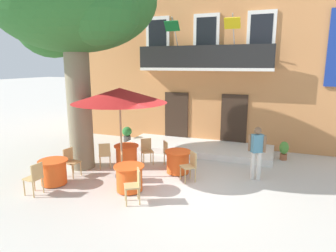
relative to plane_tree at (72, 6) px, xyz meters
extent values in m
plane|color=beige|center=(4.02, -0.59, -5.34)|extent=(120.00, 120.00, 0.00)
cube|color=#CC844C|center=(3.32, 6.41, -1.59)|extent=(13.00, 4.00, 7.50)
cube|color=#332319|center=(2.02, 4.38, -4.19)|extent=(1.10, 0.08, 2.30)
cube|color=#332319|center=(4.62, 4.38, -4.19)|extent=(1.10, 0.08, 2.30)
cube|color=silver|center=(1.12, 4.37, -0.69)|extent=(1.10, 0.08, 1.90)
cube|color=black|center=(1.12, 4.34, -0.69)|extent=(0.84, 0.04, 1.60)
cube|color=silver|center=(3.32, 4.37, -0.69)|extent=(1.10, 0.08, 1.90)
cube|color=black|center=(3.32, 4.34, -0.69)|extent=(0.84, 0.04, 1.60)
cube|color=silver|center=(5.52, 4.37, -0.69)|extent=(1.10, 0.08, 1.90)
cube|color=black|center=(5.52, 4.34, -0.69)|extent=(0.84, 0.04, 1.60)
cube|color=silver|center=(3.32, 4.08, -2.00)|extent=(5.60, 0.65, 0.12)
cube|color=black|center=(3.32, 3.79, -1.49)|extent=(5.60, 0.06, 0.90)
cylinder|color=#B2B2B7|center=(2.12, 3.91, -0.59)|extent=(0.04, 0.95, 1.33)
cube|color=#146B2D|center=(2.12, 3.46, -0.29)|extent=(0.60, 0.29, 0.38)
cylinder|color=#B2B2B7|center=(4.52, 3.91, -0.59)|extent=(0.04, 0.95, 1.33)
cube|color=yellow|center=(4.52, 3.46, -0.29)|extent=(0.60, 0.29, 0.38)
cylinder|color=#47423D|center=(1.02, 4.11, -1.78)|extent=(0.30, 0.30, 0.32)
ellipsoid|color=#4C8E38|center=(1.02, 4.11, -1.46)|extent=(0.39, 0.39, 0.34)
cylinder|color=slate|center=(2.56, 4.11, -1.81)|extent=(0.31, 0.31, 0.27)
ellipsoid|color=#2D7533|center=(2.56, 4.11, -1.50)|extent=(0.40, 0.40, 0.35)
cylinder|color=#47423D|center=(4.09, 4.11, -1.81)|extent=(0.29, 0.29, 0.27)
ellipsoid|color=#2D7533|center=(4.09, 4.11, -1.53)|extent=(0.38, 0.38, 0.27)
cylinder|color=#995638|center=(5.62, 4.11, -1.81)|extent=(0.31, 0.31, 0.27)
ellipsoid|color=#4C8E38|center=(5.62, 4.11, -1.46)|extent=(0.41, 0.41, 0.42)
cube|color=silver|center=(3.32, 3.33, -5.22)|extent=(6.01, 2.16, 0.25)
cylinder|color=#7F755B|center=(0.08, -0.05, -3.32)|extent=(0.81, 0.81, 4.03)
ellipsoid|color=#286028|center=(0.08, -0.05, 0.17)|extent=(5.39, 4.85, 3.23)
sphere|color=#286028|center=(-1.40, 0.63, -0.23)|extent=(2.69, 2.69, 2.69)
sphere|color=#286028|center=(1.43, -0.58, -0.10)|extent=(2.42, 2.42, 2.42)
cylinder|color=#EA561E|center=(0.21, -1.62, -4.97)|extent=(0.74, 0.74, 0.68)
cylinder|color=#EA561E|center=(0.21, -1.62, -4.60)|extent=(0.86, 0.86, 0.04)
cylinder|color=#2D2823|center=(0.21, -1.62, -5.33)|extent=(0.44, 0.44, 0.03)
cylinder|color=tan|center=(0.51, -0.73, -5.12)|extent=(0.04, 0.04, 0.45)
cylinder|color=tan|center=(0.46, -1.07, -5.12)|extent=(0.04, 0.04, 0.45)
cylinder|color=tan|center=(0.17, -0.68, -5.12)|extent=(0.04, 0.04, 0.45)
cylinder|color=tan|center=(0.12, -1.02, -5.12)|extent=(0.04, 0.04, 0.45)
cube|color=tan|center=(0.32, -0.87, -4.87)|extent=(0.45, 0.45, 0.04)
cube|color=tan|center=(0.14, -0.85, -4.64)|extent=(0.09, 0.38, 0.42)
cylinder|color=tan|center=(-0.01, -2.53, -5.12)|extent=(0.04, 0.04, 0.45)
cylinder|color=tan|center=(0.01, -2.19, -5.12)|extent=(0.04, 0.04, 0.45)
cylinder|color=tan|center=(0.33, -2.55, -5.12)|extent=(0.04, 0.04, 0.45)
cylinder|color=tan|center=(0.35, -2.21, -5.12)|extent=(0.04, 0.04, 0.45)
cube|color=tan|center=(0.17, -2.37, -4.87)|extent=(0.42, 0.42, 0.04)
cube|color=tan|center=(0.35, -2.38, -4.64)|extent=(0.06, 0.38, 0.42)
cylinder|color=#EA561E|center=(2.56, -1.24, -4.97)|extent=(0.74, 0.74, 0.68)
cylinder|color=#EA561E|center=(2.56, -1.24, -4.60)|extent=(0.86, 0.86, 0.04)
cylinder|color=#2D2823|center=(2.56, -1.24, -5.33)|extent=(0.44, 0.44, 0.03)
cylinder|color=tan|center=(2.22, -0.37, -5.12)|extent=(0.04, 0.04, 0.45)
cylinder|color=tan|center=(2.40, -0.66, -5.12)|extent=(0.04, 0.04, 0.45)
cylinder|color=tan|center=(1.93, -0.54, -5.12)|extent=(0.04, 0.04, 0.45)
cylinder|color=tan|center=(2.11, -0.84, -5.12)|extent=(0.04, 0.04, 0.45)
cube|color=tan|center=(2.17, -0.60, -4.87)|extent=(0.55, 0.55, 0.04)
cube|color=tan|center=(2.01, -0.70, -4.64)|extent=(0.23, 0.35, 0.42)
cylinder|color=tan|center=(2.92, -2.10, -5.12)|extent=(0.04, 0.04, 0.45)
cylinder|color=tan|center=(2.73, -1.82, -5.12)|extent=(0.04, 0.04, 0.45)
cylinder|color=tan|center=(3.20, -1.92, -5.12)|extent=(0.04, 0.04, 0.45)
cylinder|color=tan|center=(3.02, -1.63, -5.12)|extent=(0.04, 0.04, 0.45)
cube|color=tan|center=(2.97, -1.87, -4.87)|extent=(0.55, 0.55, 0.04)
cube|color=tan|center=(3.12, -1.77, -4.64)|extent=(0.24, 0.34, 0.42)
cylinder|color=#EA561E|center=(3.39, 0.58, -4.97)|extent=(0.74, 0.74, 0.68)
cylinder|color=#EA561E|center=(3.39, 0.58, -4.60)|extent=(0.86, 0.86, 0.04)
cylinder|color=#2D2823|center=(3.39, 0.58, -5.33)|extent=(0.44, 0.44, 0.03)
cylinder|color=tan|center=(2.93, 1.40, -5.12)|extent=(0.04, 0.04, 0.45)
cylinder|color=tan|center=(3.15, 1.14, -5.12)|extent=(0.04, 0.04, 0.45)
cylinder|color=tan|center=(2.67, 1.19, -5.12)|extent=(0.04, 0.04, 0.45)
cylinder|color=tan|center=(2.89, 0.92, -5.12)|extent=(0.04, 0.04, 0.45)
cube|color=tan|center=(2.91, 1.16, -4.87)|extent=(0.56, 0.56, 0.04)
cube|color=tan|center=(2.77, 1.05, -4.64)|extent=(0.27, 0.32, 0.42)
cylinder|color=tan|center=(3.89, -0.20, -5.12)|extent=(0.04, 0.04, 0.45)
cylinder|color=tan|center=(3.66, 0.04, -5.12)|extent=(0.04, 0.04, 0.45)
cylinder|color=tan|center=(4.14, 0.03, -5.12)|extent=(0.04, 0.04, 0.45)
cylinder|color=tan|center=(3.91, 0.28, -5.12)|extent=(0.04, 0.04, 0.45)
cube|color=tan|center=(3.90, 0.04, -4.87)|extent=(0.57, 0.57, 0.04)
cube|color=tan|center=(4.03, 0.16, -4.64)|extent=(0.29, 0.31, 0.42)
cylinder|color=#EA561E|center=(1.47, 0.60, -4.97)|extent=(0.74, 0.74, 0.68)
cylinder|color=#EA561E|center=(1.47, 0.60, -4.60)|extent=(0.86, 0.86, 0.04)
cylinder|color=#2D2823|center=(1.47, 0.60, -5.33)|extent=(0.44, 0.44, 0.03)
cylinder|color=tan|center=(2.30, 1.03, -5.12)|extent=(0.04, 0.04, 0.45)
cylinder|color=tan|center=(2.03, 0.82, -5.12)|extent=(0.04, 0.04, 0.45)
cylinder|color=tan|center=(2.09, 1.30, -5.12)|extent=(0.04, 0.04, 0.45)
cylinder|color=tan|center=(1.82, 1.09, -5.12)|extent=(0.04, 0.04, 0.45)
cube|color=tan|center=(2.06, 1.06, -4.87)|extent=(0.56, 0.56, 0.04)
cube|color=tan|center=(1.95, 1.20, -4.64)|extent=(0.32, 0.26, 0.42)
cylinder|color=tan|center=(0.60, 0.25, -5.12)|extent=(0.04, 0.04, 0.45)
cylinder|color=tan|center=(0.89, 0.43, -5.12)|extent=(0.04, 0.04, 0.45)
cylinder|color=tan|center=(0.78, -0.04, -5.12)|extent=(0.04, 0.04, 0.45)
cylinder|color=tan|center=(1.07, 0.14, -5.12)|extent=(0.04, 0.04, 0.45)
cube|color=tan|center=(0.83, 0.20, -4.87)|extent=(0.55, 0.55, 0.04)
cube|color=tan|center=(0.93, 0.05, -4.64)|extent=(0.34, 0.24, 0.42)
cylinder|color=#997A56|center=(1.83, -0.38, -4.07)|extent=(0.06, 0.06, 2.55)
cylinder|color=#333333|center=(1.83, -0.38, -5.30)|extent=(0.44, 0.44, 0.08)
cone|color=#B21E1E|center=(1.83, -0.38, -2.72)|extent=(2.90, 2.90, 0.45)
cylinder|color=#47423D|center=(-0.03, 3.41, -5.18)|extent=(0.33, 0.33, 0.33)
ellipsoid|color=#2D7533|center=(-0.03, 3.41, -4.80)|extent=(0.43, 0.43, 0.42)
cylinder|color=#995638|center=(6.68, 3.31, -5.23)|extent=(0.26, 0.26, 0.23)
ellipsoid|color=#4C8E38|center=(6.68, 3.31, -4.87)|extent=(0.33, 0.33, 0.48)
cylinder|color=silver|center=(5.75, 0.92, -4.90)|extent=(0.14, 0.14, 0.89)
cylinder|color=silver|center=(5.93, 0.92, -4.90)|extent=(0.14, 0.14, 0.89)
cube|color=teal|center=(5.84, 0.92, -4.17)|extent=(0.40, 0.37, 0.56)
sphere|color=brown|center=(5.84, 0.92, -3.77)|extent=(0.22, 0.22, 0.22)
cylinder|color=brown|center=(5.62, 0.92, -4.17)|extent=(0.09, 0.09, 0.52)
cylinder|color=brown|center=(6.06, 0.92, -4.17)|extent=(0.09, 0.09, 0.52)
camera|label=1|loc=(6.35, -8.19, -1.79)|focal=31.45mm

